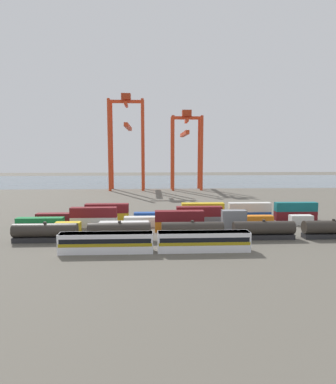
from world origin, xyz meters
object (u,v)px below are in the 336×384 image
shipping_container_4 (234,226)px  shipping_container_13 (301,220)px  shipping_container_9 (147,221)px  passenger_train (155,241)px  gantry_crane_west (127,134)px  freight_tank_row (192,231)px  gantry_crane_central (186,142)px

shipping_container_4 → shipping_container_13: 20.99m
shipping_container_9 → shipping_container_13: size_ratio=2.00×
passenger_train → shipping_container_9: size_ratio=3.08×
passenger_train → gantry_crane_west: gantry_crane_west is taller
freight_tank_row → shipping_container_9: bearing=126.2°
freight_tank_row → shipping_container_4: (11.42, 8.09, -0.81)m
shipping_container_9 → passenger_train: bearing=-84.8°
shipping_container_4 → shipping_container_9: bearing=164.4°
freight_tank_row → gantry_crane_west: gantry_crane_west is taller
shipping_container_4 → shipping_container_9: same height
shipping_container_4 → shipping_container_13: size_ratio=1.00×
shipping_container_13 → gantry_crane_central: bearing=103.6°
shipping_container_4 → gantry_crane_central: bearing=91.2°
shipping_container_4 → freight_tank_row: bearing=-144.7°
gantry_crane_west → gantry_crane_central: bearing=0.4°
shipping_container_13 → shipping_container_9: bearing=180.0°
shipping_container_4 → gantry_crane_central: gantry_crane_central is taller
shipping_container_9 → shipping_container_13: bearing=0.0°
shipping_container_9 → shipping_container_4: bearing=-15.6°
passenger_train → gantry_crane_west: bearing=97.1°
shipping_container_13 → gantry_crane_central: 97.01m
freight_tank_row → shipping_container_9: freight_tank_row is taller
passenger_train → gantry_crane_central: (17.75, 113.93, 23.55)m
freight_tank_row → gantry_crane_west: size_ratio=1.56×
shipping_container_9 → shipping_container_13: same height
shipping_container_4 → gantry_crane_central: (-2.03, 97.35, 24.39)m
gantry_crane_central → shipping_container_4: bearing=-88.8°
shipping_container_4 → gantry_crane_central: 100.38m
shipping_container_4 → gantry_crane_central: size_ratio=0.14×
shipping_container_4 → gantry_crane_west: 106.73m
gantry_crane_central → shipping_container_9: bearing=-102.2°
shipping_container_4 → shipping_container_13: (20.08, 6.09, 0.00)m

